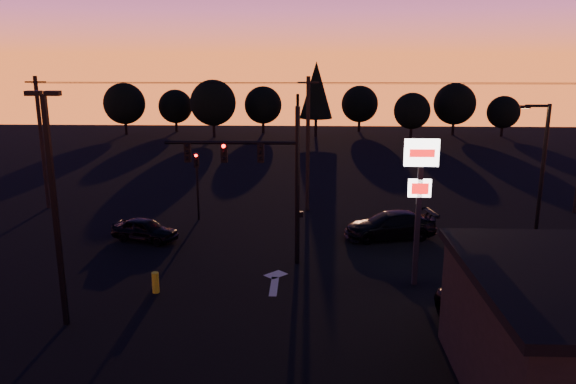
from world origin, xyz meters
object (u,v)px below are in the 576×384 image
Objects in this scene: traffic_signal_mast at (265,168)px; parking_lot_light at (53,196)px; secondary_signal at (197,176)px; streetlight at (540,174)px; car_right at (390,225)px; car_left at (145,230)px; bollard at (156,283)px; suv_parked at (501,317)px; pylon_sign at (420,181)px.

parking_lot_light reaches higher than traffic_signal_mast.
traffic_signal_mast is 0.94× the size of parking_lot_light.
streetlight is at bearing -17.56° from secondary_signal.
secondary_signal is at bearing -117.65° from car_right.
traffic_signal_mast is at bearing -96.39° from car_left.
bollard is 14.10m from car_right.
car_right is (14.29, 11.22, -4.50)m from parking_lot_light.
car_right reaches higher than bollard.
streetlight is 8.45m from car_right.
traffic_signal_mast is 12.66m from suv_parked.
pylon_sign is 8.00m from streetlight.
traffic_signal_mast reaches higher than suv_parked.
suv_parked is (2.35, -4.83, -4.15)m from pylon_sign.
traffic_signal_mast is 7.51m from bollard.
car_right is at bearing 31.55° from traffic_signal_mast.
traffic_signal_mast reaches higher than car_right.
streetlight is 21.58m from car_left.
pylon_sign is at bearing -149.92° from streetlight.
secondary_signal is 19.89m from streetlight.
traffic_signal_mast is 7.52m from pylon_sign.
traffic_signal_mast is 1.07× the size of streetlight.
car_left is (-2.50, 7.11, 0.18)m from bollard.
streetlight reaches higher than suv_parked.
parking_lot_light reaches higher than pylon_sign.
bollard is at bearing -173.45° from pylon_sign.
pylon_sign is at bearing -19.36° from traffic_signal_mast.
car_right reaches higher than car_left.
car_right is at bearing 38.14° from parking_lot_light.
streetlight reaches higher than bollard.
parking_lot_light is at bearing -162.77° from pylon_sign.
traffic_signal_mast is 8.96m from car_left.
parking_lot_light reaches higher than car_left.
bollard is at bearing -164.00° from streetlight.
car_right reaches higher than suv_parked.
parking_lot_light is 23.05m from streetlight.
secondary_signal is at bearing -10.10° from car_left.
parking_lot_light is 11.25m from car_left.
car_left is (-21.18, 1.75, -3.76)m from streetlight.
secondary_signal is at bearing 91.20° from bollard.
traffic_signal_mast is 9.09m from car_right.
traffic_signal_mast reaches higher than pylon_sign.
secondary_signal is 15.75m from pylon_sign.
parking_lot_light is 1.34× the size of pylon_sign.
pylon_sign is at bearing 17.23° from parking_lot_light.
pylon_sign reaches higher than car_right.
parking_lot_light is 15.19m from pylon_sign.
streetlight is 2.08× the size of car_left.
pylon_sign is at bearing -10.38° from car_right.
suv_parked is at bearing -1.12° from parking_lot_light.
pylon_sign is 1.24× the size of suv_parked.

